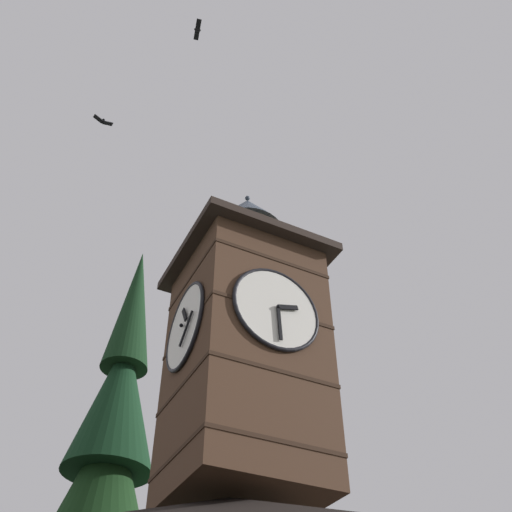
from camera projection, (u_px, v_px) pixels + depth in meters
name	position (u px, v px, depth m)	size (l,w,h in m)	color
clock_tower	(245.00, 343.00, 15.73)	(4.02, 4.02, 9.78)	#4C3323
flying_bird_high	(197.00, 30.00, 18.76)	(0.31, 0.71, 0.12)	black
flying_bird_low	(103.00, 121.00, 20.15)	(0.68, 0.22, 0.15)	black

